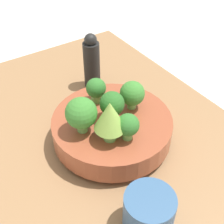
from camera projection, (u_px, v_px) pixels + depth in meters
name	position (u px, v px, depth m)	size (l,w,h in m)	color
ground_plane	(105.00, 145.00, 0.75)	(6.00, 6.00, 0.00)	silver
table	(105.00, 140.00, 0.74)	(0.90, 0.61, 0.03)	olive
bowl	(112.00, 128.00, 0.70)	(0.27, 0.27, 0.06)	brown
broccoli_floret_right	(128.00, 126.00, 0.61)	(0.05, 0.05, 0.06)	#6BA34C
romanesco_piece_near	(110.00, 117.00, 0.59)	(0.06, 0.06, 0.09)	#6BA34C
broccoli_floret_center	(112.00, 104.00, 0.65)	(0.05, 0.05, 0.07)	#609347
broccoli_floret_left	(96.00, 89.00, 0.70)	(0.05, 0.05, 0.06)	#609347
broccoli_floret_back	(132.00, 94.00, 0.68)	(0.06, 0.06, 0.07)	#7AB256
broccoli_floret_front	(81.00, 114.00, 0.62)	(0.07, 0.07, 0.08)	#6BA34C
cup	(149.00, 213.00, 0.53)	(0.09, 0.09, 0.08)	#33567F
pepper_mill	(92.00, 62.00, 0.84)	(0.04, 0.04, 0.16)	black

